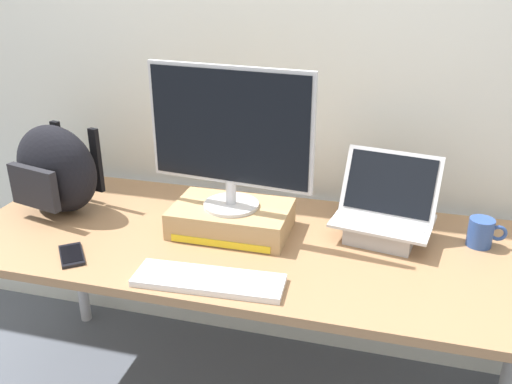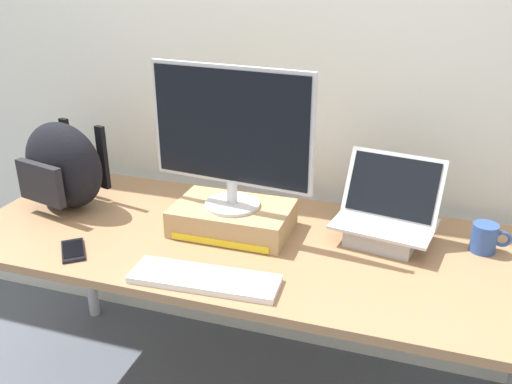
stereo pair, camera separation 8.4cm
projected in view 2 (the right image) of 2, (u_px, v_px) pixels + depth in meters
back_wall at (296, 54)px, 2.06m from camera, size 7.00×0.10×2.60m
desk at (256, 257)px, 1.87m from camera, size 2.03×0.79×0.75m
toner_box_yellow at (233, 218)px, 1.90m from camera, size 0.41×0.26×0.09m
desktop_monitor at (231, 134)px, 1.78m from camera, size 0.57×0.19×0.48m
open_laptop at (385, 224)px, 1.83m from camera, size 0.36×0.29×0.28m
external_keyboard at (204, 279)px, 1.61m from camera, size 0.45×0.16×0.02m
messenger_backpack at (63, 166)px, 2.04m from camera, size 0.39×0.29×0.33m
coffee_mug at (485, 238)px, 1.76m from camera, size 0.12×0.08×0.10m
cell_phone at (73, 250)px, 1.77m from camera, size 0.15×0.16×0.01m
plush_toy at (69, 169)px, 2.32m from camera, size 0.11×0.11×0.11m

